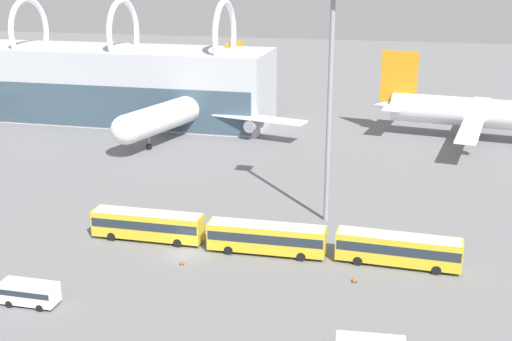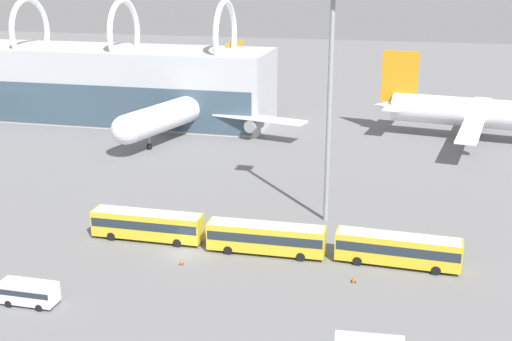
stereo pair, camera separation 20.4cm
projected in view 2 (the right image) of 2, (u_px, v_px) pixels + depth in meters
The scene contains 12 objects.
ground_plane at pixel (185, 254), 70.82m from camera, with size 440.00×440.00×0.00m, color slate.
terminal_building at pixel (35, 78), 135.47m from camera, with size 100.97×18.20×24.46m.
airliner_at_gate_far at pixel (193, 107), 121.47m from camera, with size 44.72×43.10×15.45m.
airliner_parked_remote at pixel (481, 113), 114.90m from camera, with size 40.19×38.85×15.52m.
shuttle_bus_0 at pixel (147, 224), 73.90m from camera, with size 13.02×2.78×3.35m.
shuttle_bus_1 at pixel (266, 237), 70.37m from camera, with size 13.06×2.97×3.35m.
shuttle_bus_2 at pixel (398, 248), 67.51m from camera, with size 13.09×3.14×3.35m.
service_van_foreground at pixel (29, 292), 59.85m from camera, with size 5.47×2.18×2.20m.
floodlight_mast at pixel (330, 85), 75.09m from camera, with size 2.33×2.33×27.46m.
lane_stripe_2 at pixel (10, 285), 63.84m from camera, with size 7.06×0.25×0.01m, color silver.
traffic_cone_0 at pixel (181, 262), 68.21m from camera, with size 0.47×0.47×0.59m.
traffic_cone_1 at pixel (353, 279), 64.36m from camera, with size 0.50×0.50×0.70m.
Camera 2 is at (22.91, -60.99, 30.30)m, focal length 45.00 mm.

